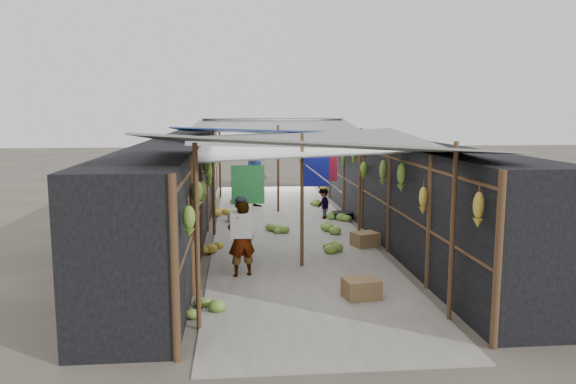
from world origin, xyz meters
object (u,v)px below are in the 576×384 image
object	(u,v)px
vendor_elderly	(241,239)
crate_near	(361,289)
vendor_seated	(323,204)
shopper_blue	(255,180)
black_basin	(341,215)

from	to	relation	value
vendor_elderly	crate_near	bearing A→B (deg)	125.14
vendor_elderly	vendor_seated	world-z (taller)	vendor_elderly
vendor_elderly	shopper_blue	world-z (taller)	shopper_blue
black_basin	vendor_seated	bearing A→B (deg)	-175.50
vendor_elderly	shopper_blue	distance (m)	7.43
shopper_blue	black_basin	bearing A→B (deg)	-64.57
vendor_seated	vendor_elderly	bearing A→B (deg)	-39.99
vendor_elderly	black_basin	bearing A→B (deg)	-136.60
black_basin	vendor_seated	size ratio (longest dim) A/B	0.70
shopper_blue	vendor_seated	xyz separation A→B (m)	(1.85, -2.11, -0.43)
vendor_elderly	vendor_seated	size ratio (longest dim) A/B	1.60
black_basin	vendor_elderly	bearing A→B (deg)	-118.29
crate_near	vendor_seated	world-z (taller)	vendor_seated
black_basin	shopper_blue	size ratio (longest dim) A/B	0.36
crate_near	black_basin	world-z (taller)	crate_near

